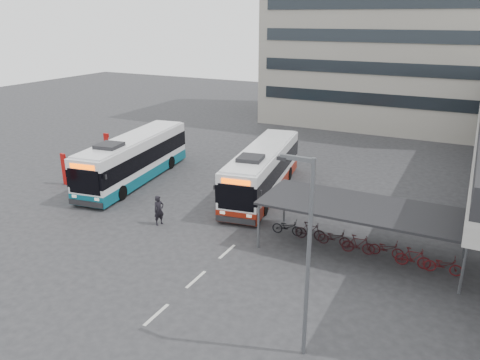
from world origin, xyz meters
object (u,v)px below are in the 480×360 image
at_px(bus_main, 263,171).
at_px(bus_teal, 134,159).
at_px(pedestrian, 159,210).
at_px(lamp_post, 306,249).

bearing_deg(bus_main, bus_teal, -178.01).
bearing_deg(pedestrian, bus_teal, 70.19).
bearing_deg(pedestrian, lamp_post, -98.96).
relative_size(bus_main, bus_teal, 0.97).
xyz_separation_m(pedestrian, lamp_post, (11.04, -6.64, 3.28)).
relative_size(pedestrian, lamp_post, 0.24).
height_order(bus_main, pedestrian, bus_main).
bearing_deg(bus_teal, bus_main, 2.72).
distance_m(bus_teal, lamp_post, 21.28).
height_order(bus_teal, lamp_post, lamp_post).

